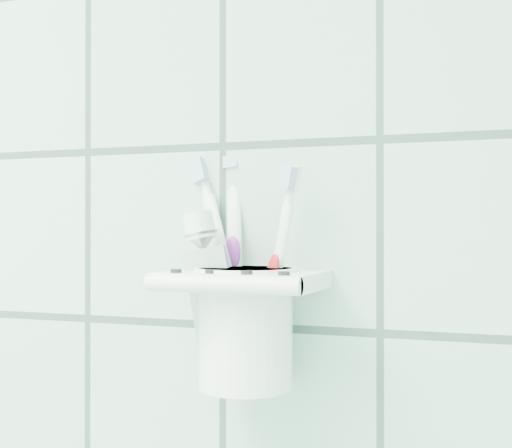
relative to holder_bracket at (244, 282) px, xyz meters
The scene contains 6 objects.
holder_bracket is the anchor object (origin of this frame).
cup 0.04m from the holder_bracket, 95.66° to the left, with size 0.09×0.09×0.11m.
toothbrush_pink 0.03m from the holder_bracket, 22.91° to the right, with size 0.08×0.06×0.22m.
toothbrush_blue 0.03m from the holder_bracket, 146.01° to the left, with size 0.04×0.06×0.22m.
toothbrush_orange 0.02m from the holder_bracket, 71.70° to the left, with size 0.05×0.02×0.20m.
toothpaste_tube 0.02m from the holder_bracket, behind, with size 0.06×0.04×0.16m.
Camera 1 is at (0.89, 0.55, 1.34)m, focal length 50.00 mm.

